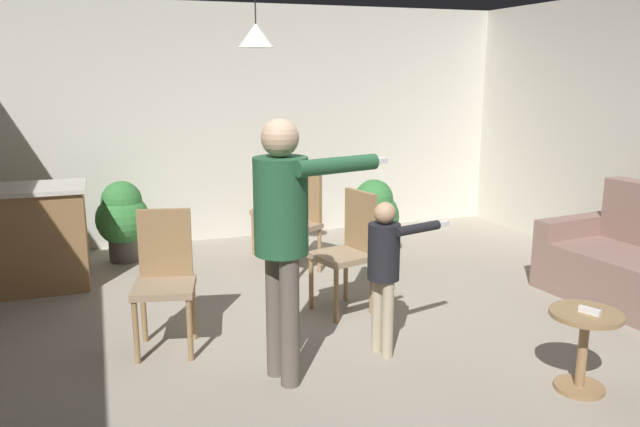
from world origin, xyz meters
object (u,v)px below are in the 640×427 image
person_child (385,261)px  dining_chair_near_wall (299,218)px  side_table_by_couch (583,341)px  dining_chair_centre_back (165,275)px  person_adult (283,223)px  potted_plant_by_wall (374,214)px  dining_chair_spare (349,247)px  spare_remote_on_table (590,311)px  potted_plant_corner (123,217)px  kitchen_counter (16,239)px  dining_chair_by_counter (276,202)px

person_child → dining_chair_near_wall: size_ratio=1.10×
side_table_by_couch → dining_chair_centre_back: size_ratio=0.52×
person_child → person_adult: bearing=-94.6°
dining_chair_centre_back → potted_plant_by_wall: (2.34, 1.60, -0.08)m
dining_chair_spare → spare_remote_on_table: dining_chair_spare is taller
potted_plant_corner → dining_chair_centre_back: bearing=-85.2°
potted_plant_corner → spare_remote_on_table: (2.57, -3.87, 0.07)m
side_table_by_couch → dining_chair_near_wall: 3.04m
dining_chair_centre_back → person_child: bearing=168.6°
side_table_by_couch → potted_plant_by_wall: (-0.04, 3.11, 0.13)m
person_adult → dining_chair_near_wall: 2.31m
person_adult → dining_chair_near_wall: person_adult is taller
side_table_by_couch → person_child: bearing=136.9°
person_child → dining_chair_centre_back: (-1.43, 0.62, -0.14)m
dining_chair_centre_back → potted_plant_corner: bearing=-73.0°
person_adult → person_child: size_ratio=1.53×
kitchen_counter → person_child: bearing=-42.1°
dining_chair_by_counter → potted_plant_by_wall: (0.92, -0.59, -0.08)m
dining_chair_near_wall → person_adult: bearing=129.6°
dining_chair_near_wall → side_table_by_couch: bearing=167.6°
side_table_by_couch → spare_remote_on_table: spare_remote_on_table is taller
kitchen_counter → spare_remote_on_table: (3.51, -3.23, 0.06)m
kitchen_counter → dining_chair_spare: 3.02m
person_child → dining_chair_centre_back: bearing=-128.1°
person_child → dining_chair_spare: person_child is taller
kitchen_counter → dining_chair_centre_back: dining_chair_centre_back is taller
potted_plant_by_wall → dining_chair_centre_back: bearing=-145.6°
dining_chair_near_wall → dining_chair_spare: same height
person_adult → person_child: (0.76, 0.13, -0.36)m
dining_chair_by_counter → potted_plant_by_wall: size_ratio=1.19×
dining_chair_near_wall → person_child: bearing=149.4°
person_child → spare_remote_on_table: bearing=31.5°
person_child → spare_remote_on_table: size_ratio=8.47×
side_table_by_couch → potted_plant_by_wall: potted_plant_by_wall is taller
person_child → dining_chair_spare: 0.89m
kitchen_counter → person_adult: bearing=-53.6°
side_table_by_couch → dining_chair_near_wall: bearing=108.3°
dining_chair_centre_back → dining_chair_spare: size_ratio=1.00×
dining_chair_centre_back → potted_plant_corner: 2.34m
potted_plant_corner → dining_chair_spare: bearing=-50.7°
dining_chair_by_counter → dining_chair_near_wall: bearing=122.0°
side_table_by_couch → dining_chair_centre_back: bearing=147.5°
dining_chair_near_wall → dining_chair_centre_back: 1.97m
dining_chair_spare → side_table_by_couch: bearing=-169.0°
potted_plant_by_wall → spare_remote_on_table: size_ratio=6.44×
dining_chair_by_counter → kitchen_counter: bearing=42.6°
person_adult → spare_remote_on_table: 1.95m
kitchen_counter → side_table_by_couch: (3.52, -3.21, -0.15)m
dining_chair_spare → kitchen_counter: bearing=46.2°
spare_remote_on_table → person_adult: bearing=155.4°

